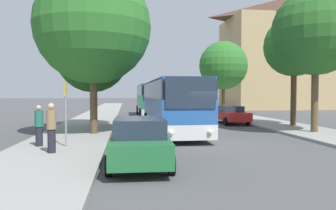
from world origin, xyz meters
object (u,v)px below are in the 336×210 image
bus_front (171,104)px  tree_left_far (93,26)px  pedestrian_waiting_far (51,127)px  tree_right_near (294,47)px  tree_right_mid (316,32)px  parked_car_left_curb (139,141)px  parked_car_right_near (230,114)px  pedestrian_waiting_near (39,125)px  tree_left_near (92,57)px  bus_stop_sign (66,106)px  bus_middle (151,99)px  tree_right_far (223,66)px

bus_front → tree_left_far: (-4.62, -1.56, 4.46)m
pedestrian_waiting_far → tree_left_far: (1.02, 5.94, 5.06)m
tree_right_near → tree_right_mid: 3.95m
parked_car_left_curb → tree_left_far: 9.82m
tree_right_mid → parked_car_right_near: bearing=111.3°
bus_front → pedestrian_waiting_near: size_ratio=6.82×
tree_left_near → tree_right_near: bearing=-5.1°
tree_right_near → parked_car_right_near: bearing=137.2°
bus_stop_sign → tree_left_near: bearing=88.2°
bus_front → parked_car_left_curb: (-2.38, -9.48, -0.89)m
bus_front → bus_stop_sign: (-5.38, -5.98, 0.16)m
bus_stop_sign → pedestrian_waiting_far: bearing=-99.8°
parked_car_left_curb → bus_stop_sign: (-3.00, 3.50, 1.05)m
tree_right_mid → pedestrian_waiting_far: bearing=-159.7°
tree_left_far → tree_right_mid: 12.86m
pedestrian_waiting_near → tree_right_near: (15.49, 7.29, 4.67)m
pedestrian_waiting_far → tree_right_near: tree_right_near is taller
tree_left_far → bus_middle: bearing=74.5°
parked_car_left_curb → tree_right_near: tree_right_near is taller
parked_car_left_curb → tree_right_far: size_ratio=0.54×
bus_front → tree_right_mid: bearing=-16.9°
pedestrian_waiting_near → parked_car_right_near: bearing=127.4°
pedestrian_waiting_far → tree_left_near: (0.54, 10.24, 3.83)m
tree_right_mid → bus_middle: bearing=116.8°
bus_front → pedestrian_waiting_far: 9.40m
pedestrian_waiting_near → tree_right_mid: size_ratio=0.21×
parked_car_right_near → tree_right_near: 6.93m
tree_right_near → tree_left_far: bearing=-167.4°
bus_front → parked_car_right_near: size_ratio=2.61×
tree_right_near → tree_right_mid: (-0.76, -3.87, 0.29)m
bus_stop_sign → tree_left_near: tree_left_near is taller
bus_front → tree_left_near: tree_left_near is taller
parked_car_left_curb → tree_left_far: bearing=107.0°
parked_car_left_curb → pedestrian_waiting_far: pedestrian_waiting_far is taller
pedestrian_waiting_far → tree_right_near: 17.75m
pedestrian_waiting_far → tree_right_far: tree_right_far is taller
bus_front → tree_right_mid: 9.56m
bus_front → parked_car_left_curb: size_ratio=2.61×
parked_car_left_curb → tree_right_mid: tree_right_mid is taller
tree_right_near → parked_car_left_curb: bearing=-136.0°
bus_front → tree_left_near: size_ratio=1.65×
parked_car_right_near → tree_left_far: bearing=30.4°
parked_car_right_near → tree_left_far: (-10.04, -6.33, 5.43)m
bus_middle → pedestrian_waiting_near: size_ratio=6.39×
bus_front → tree_right_near: tree_right_near is taller
bus_stop_sign → tree_right_near: (14.34, 7.47, 3.84)m
parked_car_left_curb → bus_stop_sign: size_ratio=1.65×
bus_middle → tree_left_near: size_ratio=1.54×
bus_stop_sign → tree_right_mid: (13.58, 3.60, 4.13)m
bus_front → tree_left_near: (-5.10, 2.73, 3.24)m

